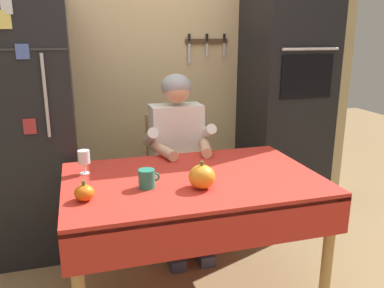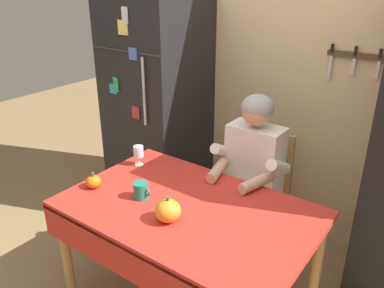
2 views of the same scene
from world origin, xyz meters
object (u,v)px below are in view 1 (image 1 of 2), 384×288
object	(u,v)px
pumpkin_large	(202,177)
wine_glass	(84,158)
coffee_mug	(147,179)
seated_person	(179,148)
chair_behind_person	(173,170)
wall_oven	(285,91)
pumpkin_medium	(84,193)
refrigerator	(23,126)
dining_table	(194,192)

from	to	relation	value
pumpkin_large	wine_glass	bearing A→B (deg)	145.82
coffee_mug	seated_person	bearing A→B (deg)	63.02
wine_glass	coffee_mug	bearing A→B (deg)	-45.14
seated_person	pumpkin_large	distance (m)	0.76
chair_behind_person	pumpkin_large	world-z (taller)	chair_behind_person
wall_oven	pumpkin_large	distance (m)	1.52
pumpkin_large	pumpkin_medium	size ratio (longest dim) A/B	1.45
wall_oven	seated_person	distance (m)	1.08
wall_oven	seated_person	size ratio (longest dim) A/B	1.69
wine_glass	refrigerator	bearing A→B (deg)	120.40
chair_behind_person	coffee_mug	xyz separation A→B (m)	(-0.34, -0.86, 0.28)
refrigerator	dining_table	size ratio (longest dim) A/B	1.29
chair_behind_person	pumpkin_medium	xyz separation A→B (m)	(-0.66, -0.94, 0.27)
dining_table	chair_behind_person	xyz separation A→B (m)	(0.07, 0.79, -0.14)
refrigerator	pumpkin_large	size ratio (longest dim) A/B	12.39
pumpkin_medium	refrigerator	bearing A→B (deg)	109.59
dining_table	refrigerator	bearing A→B (deg)	137.09
coffee_mug	chair_behind_person	bearing A→B (deg)	68.35
refrigerator	wine_glass	size ratio (longest dim) A/B	13.05
refrigerator	pumpkin_large	world-z (taller)	refrigerator
seated_person	coffee_mug	world-z (taller)	seated_person
seated_person	coffee_mug	size ratio (longest dim) A/B	11.09
pumpkin_large	pumpkin_medium	xyz separation A→B (m)	(-0.58, 0.01, -0.02)
seated_person	pumpkin_medium	world-z (taller)	seated_person
wine_glass	pumpkin_large	world-z (taller)	pumpkin_large
wall_oven	chair_behind_person	size ratio (longest dim) A/B	2.26
wall_oven	chair_behind_person	world-z (taller)	wall_oven
seated_person	wine_glass	bearing A→B (deg)	-150.47
chair_behind_person	coffee_mug	bearing A→B (deg)	-111.65
refrigerator	wall_oven	bearing A→B (deg)	1.14
wine_glass	pumpkin_large	xyz separation A→B (m)	(0.57, -0.39, -0.03)
wall_oven	pumpkin_medium	xyz separation A→B (m)	(-1.63, -1.07, -0.27)
refrigerator	seated_person	size ratio (longest dim) A/B	1.45
chair_behind_person	pumpkin_medium	distance (m)	1.17
chair_behind_person	wine_glass	bearing A→B (deg)	-139.31
dining_table	seated_person	world-z (taller)	seated_person
dining_table	coffee_mug	distance (m)	0.31
refrigerator	chair_behind_person	world-z (taller)	refrigerator
wall_oven	seated_person	world-z (taller)	wall_oven
wall_oven	wine_glass	world-z (taller)	wall_oven
wine_glass	pumpkin_large	distance (m)	0.69
seated_person	pumpkin_large	size ratio (longest dim) A/B	8.57
chair_behind_person	seated_person	size ratio (longest dim) A/B	0.75
wall_oven	coffee_mug	world-z (taller)	wall_oven
dining_table	chair_behind_person	world-z (taller)	chair_behind_person
wall_oven	pumpkin_large	bearing A→B (deg)	-134.41
seated_person	coffee_mug	xyz separation A→B (m)	(-0.34, -0.67, 0.05)
coffee_mug	pumpkin_large	xyz separation A→B (m)	(0.27, -0.08, 0.01)
dining_table	seated_person	size ratio (longest dim) A/B	1.12
refrigerator	seated_person	world-z (taller)	refrigerator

